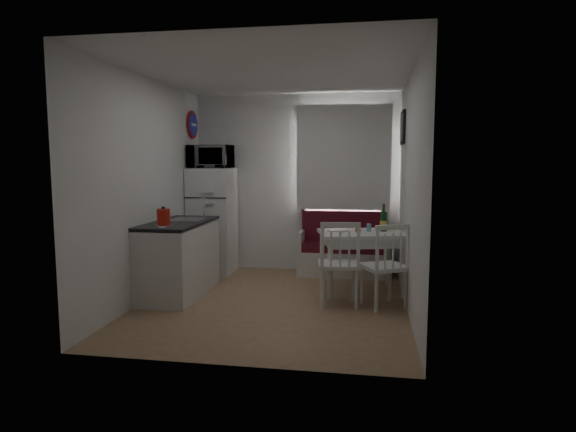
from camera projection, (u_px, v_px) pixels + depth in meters
name	position (u px, v px, depth m)	size (l,w,h in m)	color
floor	(274.00, 302.00, 5.55)	(3.00, 3.50, 0.02)	#9C7253
ceiling	(273.00, 72.00, 5.26)	(3.00, 3.50, 0.02)	white
wall_back	(296.00, 183.00, 7.12)	(3.00, 0.02, 2.60)	white
wall_front	(229.00, 204.00, 3.69)	(3.00, 0.02, 2.60)	white
wall_left	(148.00, 189.00, 5.65)	(0.02, 3.50, 2.60)	white
wall_right	(410.00, 192.00, 5.16)	(0.02, 3.50, 2.60)	white
window	(344.00, 161.00, 6.94)	(1.22, 0.06, 1.47)	white
curtain	(343.00, 158.00, 6.87)	(1.35, 0.02, 1.50)	white
kitchen_counter	(179.00, 258.00, 5.85)	(0.62, 1.32, 1.16)	white
wall_sign	(193.00, 125.00, 6.97)	(0.40, 0.40, 0.03)	#19209B
picture_frame	(402.00, 128.00, 6.16)	(0.04, 0.52, 0.42)	black
bench	(343.00, 254.00, 6.88)	(1.27, 0.49, 0.91)	white
dining_table	(362.00, 239.00, 5.91)	(1.16, 0.94, 0.76)	white
chair_left	(338.00, 255.00, 5.31)	(0.51, 0.49, 0.52)	white
chair_right	(384.00, 257.00, 5.23)	(0.59, 0.60, 0.51)	white
fridge	(213.00, 220.00, 7.03)	(0.61, 0.61, 1.52)	white
microwave	(210.00, 157.00, 6.88)	(0.60, 0.40, 0.33)	white
kettle	(164.00, 217.00, 5.25)	(0.17, 0.17, 0.23)	red
wine_bottle	(384.00, 218.00, 5.94)	(0.09, 0.09, 0.34)	#15441C
drinking_glass_orange	(358.00, 228.00, 5.86)	(0.07, 0.07, 0.11)	#C77721
drinking_glass_blue	(369.00, 228.00, 5.93)	(0.06, 0.06, 0.09)	#6EADBC
plate	(338.00, 230.00, 5.97)	(0.26, 0.26, 0.02)	white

